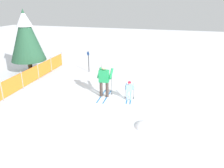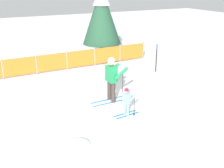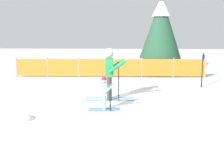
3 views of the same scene
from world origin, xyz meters
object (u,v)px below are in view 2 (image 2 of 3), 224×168
at_px(skier_child, 127,99).
at_px(conifer_far, 102,14).
at_px(skier_adult, 112,75).
at_px(safety_fence, 67,60).
at_px(trail_marker, 157,55).

relative_size(skier_child, conifer_far, 0.24).
bearing_deg(skier_child, conifer_far, 65.12).
xyz_separation_m(skier_adult, safety_fence, (-0.27, 4.83, -0.56)).
bearing_deg(trail_marker, skier_child, -136.25).
distance_m(skier_child, trail_marker, 5.43).
bearing_deg(safety_fence, skier_adult, -86.82).
bearing_deg(trail_marker, safety_fence, 149.16).
xyz_separation_m(skier_adult, trail_marker, (3.82, 2.39, -0.18)).
relative_size(skier_adult, trail_marker, 1.24).
relative_size(skier_adult, skier_child, 1.75).
bearing_deg(trail_marker, conifer_far, 109.52).
xyz_separation_m(conifer_far, trail_marker, (1.36, -3.84, -1.76)).
relative_size(safety_fence, conifer_far, 2.31).
xyz_separation_m(safety_fence, conifer_far, (2.73, 1.40, 2.14)).
height_order(safety_fence, trail_marker, trail_marker).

